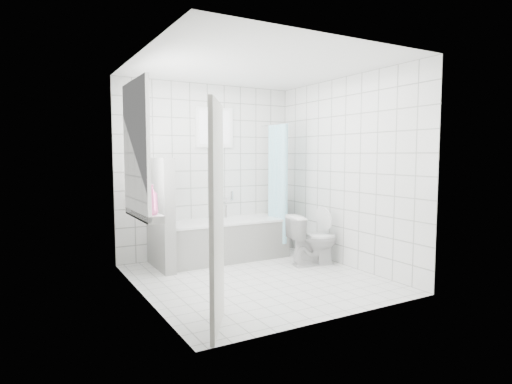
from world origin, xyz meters
TOP-DOWN VIEW (x-y plane):
  - ground at (0.00, 0.00)m, footprint 3.00×3.00m
  - ceiling at (0.00, 0.00)m, footprint 3.00×3.00m
  - wall_back at (0.00, 1.50)m, footprint 2.80×0.02m
  - wall_front at (0.00, -1.50)m, footprint 2.80×0.02m
  - wall_left at (-1.40, 0.00)m, footprint 0.02×3.00m
  - wall_right at (1.40, 0.00)m, footprint 0.02×3.00m
  - window_left at (-1.35, 0.30)m, footprint 0.01×0.90m
  - window_back at (0.10, 1.46)m, footprint 0.50×0.01m
  - window_sill at (-1.31, 0.30)m, footprint 0.18×1.02m
  - door at (-1.05, -1.14)m, footprint 0.44×0.71m
  - bathtub at (0.09, 1.12)m, footprint 1.83×0.77m
  - partition_wall at (-0.88, 1.07)m, footprint 0.15×0.85m
  - tiled_ledge at (1.20, 1.38)m, footprint 0.40×0.24m
  - toilet at (1.03, 0.21)m, footprint 0.75×0.50m
  - curtain_rod at (0.95, 1.10)m, footprint 0.02×0.80m
  - shower_curtain at (0.95, 0.97)m, footprint 0.14×0.48m
  - tub_faucet at (0.19, 1.46)m, footprint 0.18×0.06m
  - sill_bottles at (-1.30, 0.23)m, footprint 0.16×0.78m
  - ledge_bottles at (1.20, 1.34)m, footprint 0.17×0.20m

SIDE VIEW (x-z plane):
  - ground at x=0.00m, z-range 0.00..0.00m
  - tiled_ledge at x=1.20m, z-range 0.00..0.55m
  - bathtub at x=0.09m, z-range 0.00..0.58m
  - toilet at x=1.03m, z-range 0.00..0.71m
  - ledge_bottles at x=1.20m, z-range 0.54..0.80m
  - partition_wall at x=-0.88m, z-range 0.00..1.50m
  - tub_faucet at x=0.19m, z-range 0.82..0.88m
  - window_sill at x=-1.31m, z-range 0.82..0.90m
  - door at x=-1.05m, z-range 0.00..2.00m
  - sill_bottles at x=-1.30m, z-range 0.87..1.19m
  - shower_curtain at x=0.95m, z-range 0.21..1.99m
  - wall_back at x=0.00m, z-range 0.00..2.60m
  - wall_front at x=0.00m, z-range 0.00..2.60m
  - wall_left at x=-1.40m, z-range 0.00..2.60m
  - wall_right at x=1.40m, z-range 0.00..2.60m
  - window_left at x=-1.35m, z-range 0.90..2.30m
  - window_back at x=0.10m, z-range 1.70..2.20m
  - curtain_rod at x=0.95m, z-range 1.99..2.01m
  - ceiling at x=0.00m, z-range 2.60..2.60m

